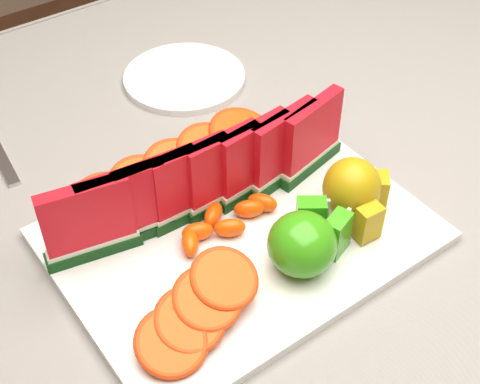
{
  "coord_description": "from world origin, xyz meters",
  "views": [
    {
      "loc": [
        -0.36,
        -0.5,
        1.32
      ],
      "look_at": [
        -0.05,
        -0.07,
        0.81
      ],
      "focal_mm": 50.0,
      "sensor_mm": 36.0,
      "label": 1
    }
  ],
  "objects_px": {
    "apple_cluster": "(306,241)",
    "side_plate": "(185,77)",
    "platter": "(240,235)",
    "pear_cluster": "(354,190)"
  },
  "relations": [
    {
      "from": "platter",
      "to": "side_plate",
      "type": "xyz_separation_m",
      "value": [
        0.12,
        0.31,
        -0.0
      ]
    },
    {
      "from": "pear_cluster",
      "to": "apple_cluster",
      "type": "bearing_deg",
      "value": -165.71
    },
    {
      "from": "platter",
      "to": "apple_cluster",
      "type": "relative_size",
      "value": 3.76
    },
    {
      "from": "apple_cluster",
      "to": "side_plate",
      "type": "relative_size",
      "value": 0.5
    },
    {
      "from": "platter",
      "to": "pear_cluster",
      "type": "relative_size",
      "value": 4.38
    },
    {
      "from": "platter",
      "to": "side_plate",
      "type": "relative_size",
      "value": 1.87
    },
    {
      "from": "pear_cluster",
      "to": "side_plate",
      "type": "xyz_separation_m",
      "value": [
        0.0,
        0.36,
        -0.05
      ]
    },
    {
      "from": "apple_cluster",
      "to": "side_plate",
      "type": "height_order",
      "value": "apple_cluster"
    },
    {
      "from": "apple_cluster",
      "to": "side_plate",
      "type": "distance_m",
      "value": 0.39
    },
    {
      "from": "platter",
      "to": "apple_cluster",
      "type": "xyz_separation_m",
      "value": [
        0.03,
        -0.08,
        0.04
      ]
    }
  ]
}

